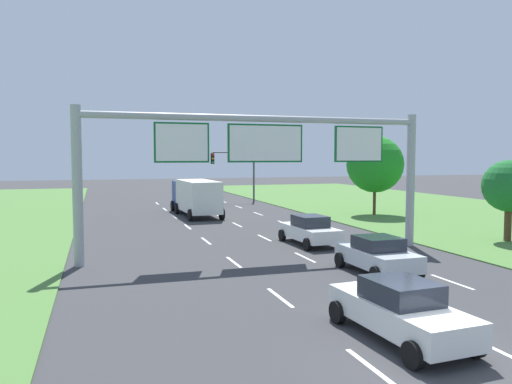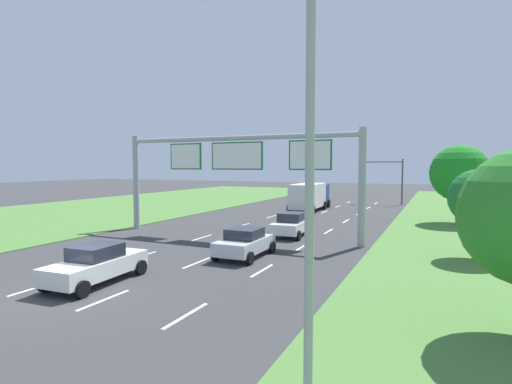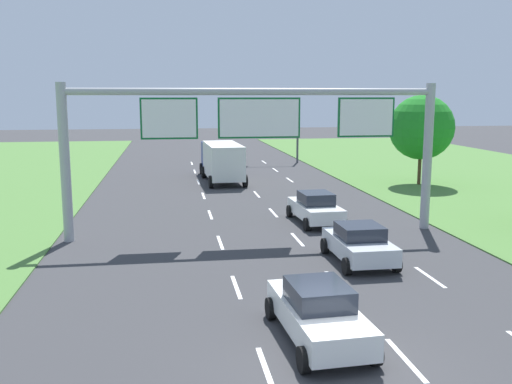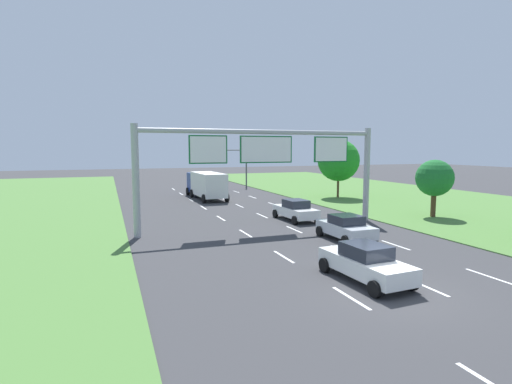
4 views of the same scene
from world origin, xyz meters
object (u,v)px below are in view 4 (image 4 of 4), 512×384
object	(u,v)px
sign_gantry	(266,157)
roadside_tree_far	(339,160)
box_truck	(206,184)
car_lead_silver	(296,210)
roadside_tree_mid	(435,178)
car_near_red	(346,227)
traffic_light_mast	(233,160)
car_mid_lane	(365,263)

from	to	relation	value
sign_gantry	roadside_tree_far	bearing A→B (deg)	42.94
box_truck	sign_gantry	world-z (taller)	sign_gantry
car_lead_silver	sign_gantry	distance (m)	5.60
roadside_tree_mid	car_near_red	bearing A→B (deg)	-158.33
car_near_red	sign_gantry	bearing A→B (deg)	121.00
car_near_red	car_lead_silver	distance (m)	7.05
car_near_red	roadside_tree_mid	distance (m)	12.05
car_lead_silver	traffic_light_mast	size ratio (longest dim) A/B	0.79
roadside_tree_mid	roadside_tree_far	world-z (taller)	roadside_tree_far
car_lead_silver	traffic_light_mast	bearing A→B (deg)	80.69
sign_gantry	box_truck	bearing A→B (deg)	90.50
car_lead_silver	roadside_tree_far	size ratio (longest dim) A/B	0.68
traffic_light_mast	roadside_tree_mid	bearing A→B (deg)	-74.68
traffic_light_mast	roadside_tree_far	xyz separation A→B (m)	(7.52, -15.07, 0.30)
car_near_red	roadside_tree_mid	world-z (taller)	roadside_tree_mid
car_near_red	sign_gantry	world-z (taller)	sign_gantry
car_mid_lane	traffic_light_mast	size ratio (longest dim) A/B	0.81
car_lead_silver	box_truck	distance (m)	15.71
car_mid_lane	roadside_tree_mid	distance (m)	18.31
roadside_tree_far	car_near_red	bearing A→B (deg)	-120.72
car_lead_silver	roadside_tree_mid	size ratio (longest dim) A/B	0.96
car_lead_silver	traffic_light_mast	world-z (taller)	traffic_light_mast
sign_gantry	car_near_red	bearing A→B (deg)	-58.52
box_truck	traffic_light_mast	size ratio (longest dim) A/B	1.56
car_near_red	box_truck	distance (m)	22.63
roadside_tree_far	car_lead_silver	bearing A→B (deg)	-134.14
box_truck	sign_gantry	bearing A→B (deg)	-91.72
car_mid_lane	traffic_light_mast	xyz separation A→B (m)	(6.56, 39.70, 3.09)
car_mid_lane	roadside_tree_far	bearing A→B (deg)	56.94
car_mid_lane	box_truck	size ratio (longest dim) A/B	0.52
car_near_red	roadside_tree_mid	size ratio (longest dim) A/B	0.86
car_mid_lane	roadside_tree_mid	size ratio (longest dim) A/B	0.98
traffic_light_mast	roadside_tree_far	size ratio (longest dim) A/B	0.87
roadside_tree_far	car_mid_lane	bearing A→B (deg)	-119.74
car_near_red	car_lead_silver	bearing A→B (deg)	88.74
car_lead_silver	roadside_tree_mid	distance (m)	11.46
car_lead_silver	car_mid_lane	size ratio (longest dim) A/B	0.98
car_mid_lane	traffic_light_mast	bearing A→B (deg)	77.31
car_near_red	car_mid_lane	world-z (taller)	car_mid_lane
car_lead_silver	sign_gantry	size ratio (longest dim) A/B	0.26
car_mid_lane	box_truck	xyz separation A→B (m)	(0.14, 29.07, 0.83)
box_truck	sign_gantry	size ratio (longest dim) A/B	0.51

